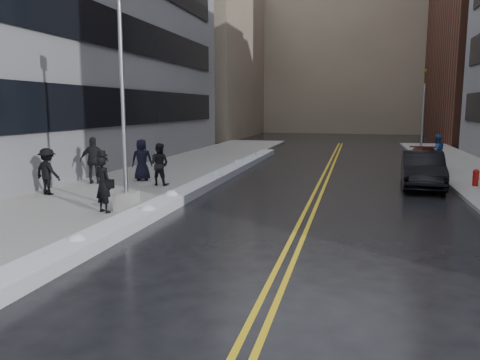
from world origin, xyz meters
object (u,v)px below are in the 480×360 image
Objects in this scene: lamppost at (124,138)px; pedestrian_fedora at (103,184)px; pedestrian_east at (437,152)px; traffic_signal at (423,109)px; pedestrian_c at (142,160)px; fire_hydrant at (476,177)px; pedestrian_e at (48,171)px; car_maroon at (423,161)px; pedestrian_b at (159,164)px; pedestrian_d at (94,160)px; car_black at (422,170)px.

pedestrian_fedora is (-0.55, -0.46, -1.47)m from lamppost.
pedestrian_east reaches higher than pedestrian_fedora.
pedestrian_c is at bearing -131.29° from traffic_signal.
lamppost is at bearing -116.13° from pedestrian_fedora.
pedestrian_c is (-14.59, -2.04, 0.56)m from fire_hydrant.
lamppost is 10.45× the size of fire_hydrant.
pedestrian_east is (15.76, 11.45, 0.05)m from pedestrian_e.
car_maroon is at bearing 5.48° from pedestrian_east.
pedestrian_east is (12.05, 13.74, 0.04)m from pedestrian_fedora.
car_maroon is at bearing 107.12° from fire_hydrant.
pedestrian_d is at bearing 11.22° from pedestrian_b.
pedestrian_e is at bearing 48.52° from pedestrian_b.
traffic_signal is 23.55m from pedestrian_d.
pedestrian_d reaches higher than pedestrian_e.
traffic_signal is at bearing -151.92° from pedestrian_d.
traffic_signal reaches higher than pedestrian_fedora.
lamppost is 5.26m from pedestrian_b.
pedestrian_c is at bearing -167.77° from car_black.
pedestrian_c is 1.06× the size of pedestrian_e.
lamppost is 4.87m from pedestrian_e.
fire_hydrant is 15.39m from pedestrian_fedora.
pedestrian_e is at bearing 10.78° from pedestrian_east.
traffic_signal is 3.14× the size of pedestrian_c.
pedestrian_d is (-15.74, -17.37, -2.22)m from traffic_signal.
car_black is (14.06, 3.27, -0.39)m from pedestrian_d.
pedestrian_d is 0.43× the size of car_black.
lamppost is 1.68× the size of car_maroon.
lamppost is 17.63m from pedestrian_east.
lamppost is 24.98m from traffic_signal.
pedestrian_d is 0.46× the size of car_maroon.
lamppost reaches higher than car_maroon.
pedestrian_fedora is 13.55m from car_black.
traffic_signal is at bearing -117.19° from pedestrian_east.
pedestrian_fedora is at bearing -123.10° from car_maroon.
pedestrian_c is at bearing -172.03° from fire_hydrant.
pedestrian_d is at bearing -143.48° from car_maroon.
pedestrian_d is (-16.24, -3.37, 0.63)m from fire_hydrant.
pedestrian_fedora is at bearing -138.58° from car_black.
lamppost reaches higher than pedestrian_east.
pedestrian_d is at bearing -163.55° from car_black.
pedestrian_east is 0.42× the size of car_maroon.
pedestrian_c reaches higher than fire_hydrant.
pedestrian_c is at bearing -32.90° from pedestrian_b.
car_maroon is (0.68, 4.97, -0.14)m from car_black.
pedestrian_c is (-1.30, 1.00, 0.04)m from pedestrian_b.
pedestrian_e is at bearing -7.77° from pedestrian_fedora.
lamppost is 3.99× the size of pedestrian_c.
fire_hydrant is at bearing -122.74° from pedestrian_fedora.
pedestrian_d is at bearing -132.18° from traffic_signal.
traffic_signal is 25.89m from pedestrian_e.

